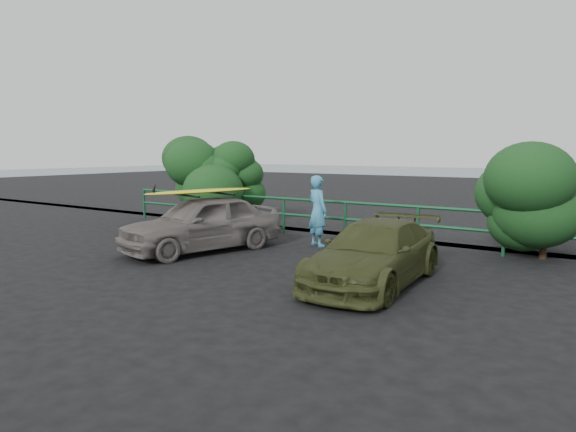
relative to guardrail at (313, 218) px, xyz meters
The scene contains 10 objects.
ground 5.03m from the guardrail, 90.00° to the right, with size 80.00×80.00×0.00m, color black.
ocean 55.00m from the guardrail, 90.00° to the left, with size 200.00×200.00×0.00m, color slate.
guardrail is the anchor object (origin of this frame).
shrub_left 4.88m from the guardrail, behind, with size 3.20×2.40×2.57m, color #19461B, non-canonical shape.
shrub_right 5.06m from the guardrail, ahead, with size 3.20×2.40×2.30m, color #19461B, non-canonical shape.
sedan 3.49m from the guardrail, 107.92° to the right, with size 1.58×3.92×1.34m, color slate.
olive_vehicle 5.27m from the guardrail, 46.90° to the right, with size 1.56×3.83×1.11m, color #383E1B.
man 1.54m from the guardrail, 54.77° to the right, with size 0.64×0.42×1.76m, color #4199C3.
roof_rack 3.59m from the guardrail, 107.92° to the right, with size 1.39×0.97×0.05m, color black, non-canonical shape.
surfboard 3.60m from the guardrail, 107.92° to the right, with size 0.59×2.87×0.08m, color yellow.
Camera 1 is at (7.33, -7.12, 2.36)m, focal length 32.00 mm.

